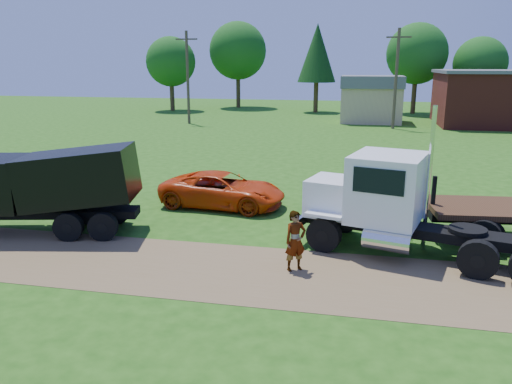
% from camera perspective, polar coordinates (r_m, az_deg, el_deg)
% --- Properties ---
extents(ground, '(140.00, 140.00, 0.00)m').
position_cam_1_polar(ground, '(14.85, -0.86, -9.18)').
color(ground, '#204E11').
rests_on(ground, ground).
extents(dirt_track, '(120.00, 4.20, 0.01)m').
position_cam_1_polar(dirt_track, '(14.85, -0.86, -9.16)').
color(dirt_track, brown).
rests_on(dirt_track, ground).
extents(white_semi_tractor, '(7.98, 4.40, 4.71)m').
position_cam_1_polar(white_semi_tractor, '(16.62, 14.90, -1.18)').
color(white_semi_tractor, black).
rests_on(white_semi_tractor, ground).
extents(black_dump_truck, '(7.47, 3.69, 3.17)m').
position_cam_1_polar(black_dump_truck, '(19.33, -23.22, 0.70)').
color(black_dump_truck, black).
rests_on(black_dump_truck, ground).
extents(orange_pickup, '(5.49, 2.91, 1.47)m').
position_cam_1_polar(orange_pickup, '(21.27, -3.82, 0.25)').
color(orange_pickup, red).
rests_on(orange_pickup, ground).
extents(spectator_a, '(0.80, 0.74, 1.83)m').
position_cam_1_polar(spectator_a, '(14.73, 4.52, -5.60)').
color(spectator_a, '#999999').
rests_on(spectator_a, ground).
extents(spectator_b, '(0.95, 0.92, 1.54)m').
position_cam_1_polar(spectator_b, '(22.13, 11.60, 0.64)').
color(spectator_b, '#999999').
rests_on(spectator_b, ground).
extents(tan_shed, '(6.20, 5.40, 4.70)m').
position_cam_1_polar(tan_shed, '(53.39, 13.05, 10.38)').
color(tan_shed, tan).
rests_on(tan_shed, ground).
extents(utility_poles, '(42.20, 0.28, 9.00)m').
position_cam_1_polar(utility_poles, '(48.37, 15.73, 12.54)').
color(utility_poles, brown).
rests_on(utility_poles, ground).
extents(tree_row, '(55.37, 13.19, 11.37)m').
position_cam_1_polar(tree_row, '(64.13, 10.75, 15.01)').
color(tree_row, '#372716').
rests_on(tree_row, ground).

